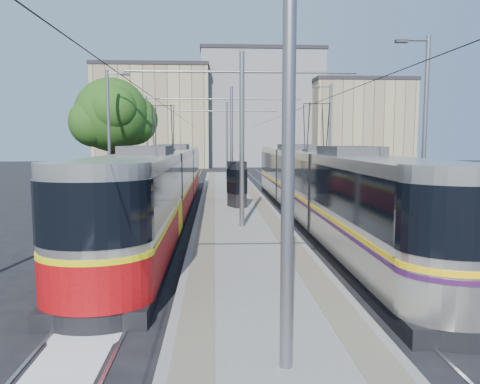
{
  "coord_description": "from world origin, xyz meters",
  "views": [
    {
      "loc": [
        -1.07,
        -10.85,
        3.77
      ],
      "look_at": [
        -0.02,
        9.08,
        1.6
      ],
      "focal_mm": 35.0,
      "sensor_mm": 36.0,
      "label": 1
    }
  ],
  "objects": [
    {
      "name": "shelter",
      "position": [
        0.06,
        13.73,
        1.57
      ],
      "size": [
        1.07,
        1.28,
        2.42
      ],
      "rotation": [
        0.0,
        0.0,
        0.44
      ],
      "color": "black",
      "rests_on": "platform"
    },
    {
      "name": "building_right",
      "position": [
        20.0,
        58.0,
        6.34
      ],
      "size": [
        14.28,
        10.2,
        12.65
      ],
      "color": "tan",
      "rests_on": "ground"
    },
    {
      "name": "tactile_strip_right",
      "position": [
        1.45,
        17.0,
        0.3
      ],
      "size": [
        0.7,
        50.0,
        0.01
      ],
      "primitive_type": "cube",
      "color": "gray",
      "rests_on": "platform"
    },
    {
      "name": "track_arrow",
      "position": [
        -3.6,
        -3.0,
        0.01
      ],
      "size": [
        1.2,
        5.0,
        0.01
      ],
      "primitive_type": "cube",
      "color": "silver",
      "rests_on": "ground"
    },
    {
      "name": "tree",
      "position": [
        -7.87,
        22.42,
        5.49
      ],
      "size": [
        5.59,
        5.16,
        8.12
      ],
      "color": "#382314",
      "rests_on": "ground"
    },
    {
      "name": "ground",
      "position": [
        0.0,
        0.0,
        0.0
      ],
      "size": [
        160.0,
        160.0,
        0.0
      ],
      "primitive_type": "plane",
      "color": "black",
      "rests_on": "ground"
    },
    {
      "name": "tactile_strip_left",
      "position": [
        -1.45,
        17.0,
        0.3
      ],
      "size": [
        0.7,
        50.0,
        0.01
      ],
      "primitive_type": "cube",
      "color": "gray",
      "rests_on": "platform"
    },
    {
      "name": "building_centre",
      "position": [
        6.0,
        64.0,
        8.73
      ],
      "size": [
        18.36,
        14.28,
        17.44
      ],
      "color": "gray",
      "rests_on": "ground"
    },
    {
      "name": "tram_right",
      "position": [
        3.6,
        10.82,
        1.86
      ],
      "size": [
        2.43,
        28.0,
        5.5
      ],
      "color": "black",
      "rests_on": "ground"
    },
    {
      "name": "catenary",
      "position": [
        0.0,
        14.15,
        4.52
      ],
      "size": [
        9.2,
        70.0,
        7.0
      ],
      "color": "slate",
      "rests_on": "platform"
    },
    {
      "name": "platform",
      "position": [
        0.0,
        17.0,
        0.15
      ],
      "size": [
        4.0,
        50.0,
        0.3
      ],
      "primitive_type": "cube",
      "color": "gray",
      "rests_on": "ground"
    },
    {
      "name": "tram_left",
      "position": [
        -3.6,
        12.41,
        1.71
      ],
      "size": [
        2.43,
        28.89,
        5.5
      ],
      "color": "black",
      "rests_on": "ground"
    },
    {
      "name": "rails",
      "position": [
        0.0,
        17.0,
        0.02
      ],
      "size": [
        8.71,
        70.0,
        0.03
      ],
      "color": "gray",
      "rests_on": "ground"
    },
    {
      "name": "building_left",
      "position": [
        -10.0,
        60.0,
        7.3
      ],
      "size": [
        16.32,
        12.24,
        14.58
      ],
      "color": "tan",
      "rests_on": "ground"
    },
    {
      "name": "street_lamps",
      "position": [
        -0.0,
        21.0,
        4.18
      ],
      "size": [
        15.18,
        38.22,
        8.0
      ],
      "color": "slate",
      "rests_on": "ground"
    }
  ]
}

